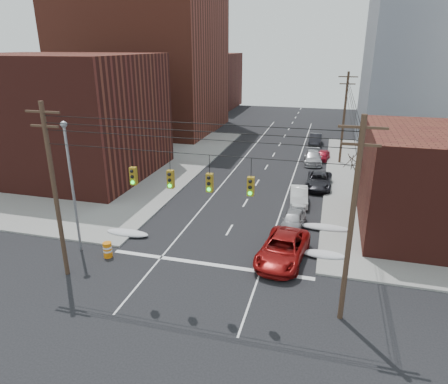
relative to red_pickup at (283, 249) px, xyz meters
The scene contains 27 objects.
ground 9.61m from the red_pickup, 119.32° to the right, with size 160.00×160.00×0.00m, color black.
sidewalk_nw 36.78m from the red_pickup, 149.51° to the left, with size 40.00×40.00×0.15m, color gray.
building_brick_tall 50.94m from the red_pickup, 125.88° to the left, with size 24.00×20.00×30.00m, color brown.
building_brick_near 30.50m from the red_pickup, 152.90° to the left, with size 20.00×16.00×13.00m, color #4A1C16.
building_brick_far 72.65m from the red_pickup, 115.05° to the left, with size 22.00×18.00×12.00m, color #4A1C16.
building_glass 65.40m from the red_pickup, 72.61° to the left, with size 20.00×18.00×22.00m, color gray.
utility_pole_left 15.06m from the red_pickup, 157.94° to the right, with size 2.20×0.28×11.00m.
utility_pole_right 8.21m from the red_pickup, 54.49° to the right, with size 2.20×0.28×11.00m.
utility_pole_far 26.40m from the red_pickup, 81.55° to the left, with size 2.20×0.28×11.00m.
traffic_signals 9.47m from the red_pickup, 130.50° to the right, with size 17.00×0.42×2.02m.
street_light 15.12m from the red_pickup, behind, with size 0.44×0.44×9.32m.
bare_tree 12.73m from the red_pickup, 67.20° to the left, with size 2.09×2.20×4.93m.
snow_nw 12.12m from the red_pickup, behind, with size 3.50×1.08×0.42m, color silver.
snow_ne 3.02m from the red_pickup, 23.06° to the left, with size 3.00×1.08×0.42m, color silver.
snow_east_far 6.31m from the red_pickup, 64.37° to the left, with size 4.00×1.08×0.42m, color silver.
red_pickup is the anchor object (origin of this frame).
parked_car_a 5.42m from the red_pickup, 88.35° to the left, with size 1.69×4.19×1.43m, color #A3A4A8.
parked_car_b 10.89m from the red_pickup, 89.40° to the left, with size 1.56×4.48×1.48m, color silver.
parked_car_c 15.88m from the red_pickup, 83.81° to the left, with size 2.48×5.39×1.50m, color black.
parked_car_d 24.81m from the red_pickup, 88.63° to the left, with size 2.10×5.18×1.50m, color #AAAAAE.
parked_car_e 26.58m from the red_pickup, 86.30° to the left, with size 1.49×3.71×1.26m, color maroon.
parked_car_f 34.92m from the red_pickup, 89.40° to the left, with size 1.67×4.79×1.58m, color black.
lot_car_a 24.66m from the red_pickup, 142.70° to the left, with size 1.33×3.81×1.25m, color silver.
lot_car_b 29.90m from the red_pickup, 131.55° to the left, with size 2.22×4.82×1.34m, color #A7A7AC.
lot_car_c 25.66m from the red_pickup, 155.12° to the left, with size 2.11×5.20×1.51m, color black.
lot_car_d 31.25m from the red_pickup, 141.45° to the left, with size 1.55×3.85×1.31m, color #A7A8AC.
construction_barrel 12.10m from the red_pickup, 167.08° to the right, with size 0.81×0.81×1.09m.
Camera 1 is at (7.09, -15.93, 13.93)m, focal length 32.00 mm.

